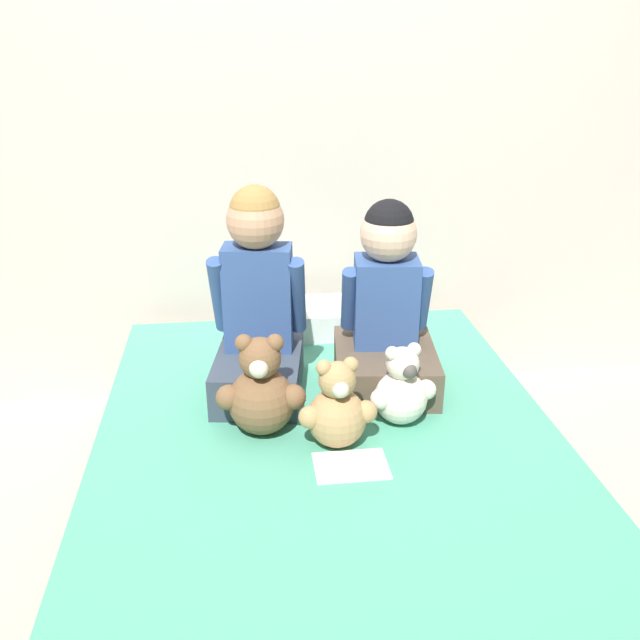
% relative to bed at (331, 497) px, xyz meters
% --- Properties ---
extents(ground_plane, '(14.00, 14.00, 0.00)m').
position_rel_bed_xyz_m(ground_plane, '(0.00, 0.00, -0.20)').
color(ground_plane, '#B2A899').
extents(wall_behind_bed, '(8.00, 0.06, 2.50)m').
position_rel_bed_xyz_m(wall_behind_bed, '(0.00, 1.13, 1.05)').
color(wall_behind_bed, beige).
rests_on(wall_behind_bed, ground_plane).
extents(bed, '(1.44, 1.96, 0.40)m').
position_rel_bed_xyz_m(bed, '(0.00, 0.00, 0.00)').
color(bed, brown).
rests_on(bed, ground_plane).
extents(child_on_left, '(0.34, 0.43, 0.70)m').
position_rel_bed_xyz_m(child_on_left, '(-0.20, 0.37, 0.50)').
color(child_on_left, '#384251').
rests_on(child_on_left, bed).
extents(child_on_right, '(0.38, 0.43, 0.64)m').
position_rel_bed_xyz_m(child_on_right, '(0.24, 0.36, 0.46)').
color(child_on_right, brown).
rests_on(child_on_right, bed).
extents(teddy_bear_held_by_left_child, '(0.27, 0.20, 0.32)m').
position_rel_bed_xyz_m(teddy_bear_held_by_left_child, '(-0.20, 0.09, 0.34)').
color(teddy_bear_held_by_left_child, brown).
rests_on(teddy_bear_held_by_left_child, bed).
extents(teddy_bear_held_by_right_child, '(0.22, 0.17, 0.27)m').
position_rel_bed_xyz_m(teddy_bear_held_by_right_child, '(0.23, 0.09, 0.31)').
color(teddy_bear_held_by_right_child, silver).
rests_on(teddy_bear_held_by_right_child, bed).
extents(teddy_bear_between_children, '(0.24, 0.18, 0.28)m').
position_rel_bed_xyz_m(teddy_bear_between_children, '(0.02, -0.01, 0.32)').
color(teddy_bear_between_children, tan).
rests_on(teddy_bear_between_children, bed).
extents(pillow_at_headboard, '(0.47, 0.26, 0.11)m').
position_rel_bed_xyz_m(pillow_at_headboard, '(0.00, 0.82, 0.26)').
color(pillow_at_headboard, white).
rests_on(pillow_at_headboard, bed).
extents(sign_card, '(0.21, 0.15, 0.00)m').
position_rel_bed_xyz_m(sign_card, '(0.04, -0.13, 0.21)').
color(sign_card, white).
rests_on(sign_card, bed).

